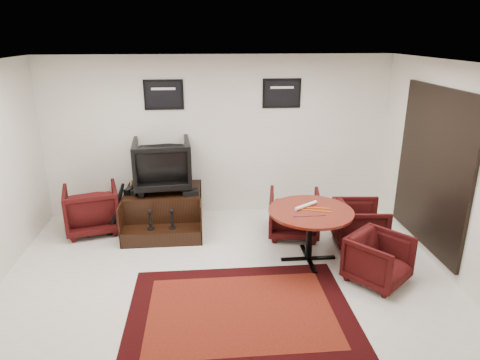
% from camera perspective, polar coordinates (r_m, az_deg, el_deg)
% --- Properties ---
extents(ground, '(6.00, 6.00, 0.00)m').
position_cam_1_polar(ground, '(5.76, -1.65, -13.92)').
color(ground, silver).
rests_on(ground, ground).
extents(room_shell, '(6.02, 5.02, 2.81)m').
position_cam_1_polar(room_shell, '(5.17, 2.60, 3.93)').
color(room_shell, beige).
rests_on(room_shell, ground).
extents(area_rug, '(2.65, 1.99, 0.01)m').
position_cam_1_polar(area_rug, '(5.29, 0.09, -17.15)').
color(area_rug, black).
rests_on(area_rug, ground).
extents(shine_podium, '(1.26, 1.29, 0.65)m').
position_cam_1_polar(shine_podium, '(7.32, -10.05, -4.05)').
color(shine_podium, black).
rests_on(shine_podium, ground).
extents(shine_chair, '(0.98, 0.93, 0.94)m').
position_cam_1_polar(shine_chair, '(7.17, -10.34, 2.41)').
color(shine_chair, black).
rests_on(shine_chair, shine_podium).
extents(shoes_pair, '(0.29, 0.31, 0.09)m').
position_cam_1_polar(shoes_pair, '(7.18, -14.05, -1.38)').
color(shoes_pair, black).
rests_on(shoes_pair, shine_podium).
extents(polish_kit, '(0.28, 0.22, 0.09)m').
position_cam_1_polar(polish_kit, '(6.95, -6.64, -1.64)').
color(polish_kit, black).
rests_on(polish_kit, shine_podium).
extents(umbrella_black, '(0.34, 0.13, 0.92)m').
position_cam_1_polar(umbrella_black, '(7.16, -16.22, -3.67)').
color(umbrella_black, black).
rests_on(umbrella_black, ground).
extents(umbrella_hooked, '(0.30, 0.11, 0.82)m').
position_cam_1_polar(umbrella_hooked, '(7.42, -15.92, -3.24)').
color(umbrella_hooked, black).
rests_on(umbrella_hooked, ground).
extents(armchair_side, '(1.00, 0.96, 0.85)m').
position_cam_1_polar(armchair_side, '(7.44, -19.19, -3.39)').
color(armchair_side, black).
rests_on(armchair_side, ground).
extents(meeting_table, '(1.19, 1.19, 0.78)m').
position_cam_1_polar(meeting_table, '(6.11, 9.38, -4.79)').
color(meeting_table, '#4A120A').
rests_on(meeting_table, ground).
extents(table_chair_back, '(0.91, 0.87, 0.81)m').
position_cam_1_polar(table_chair_back, '(6.95, 7.21, -4.20)').
color(table_chair_back, black).
rests_on(table_chair_back, ground).
extents(table_chair_window, '(0.75, 0.79, 0.75)m').
position_cam_1_polar(table_chair_window, '(6.85, 15.71, -5.43)').
color(table_chair_window, black).
rests_on(table_chair_window, ground).
extents(table_chair_corner, '(0.96, 0.95, 0.72)m').
position_cam_1_polar(table_chair_corner, '(5.95, 18.02, -9.76)').
color(table_chair_corner, black).
rests_on(table_chair_corner, ground).
extents(paper_roll, '(0.38, 0.28, 0.05)m').
position_cam_1_polar(paper_roll, '(6.16, 8.80, -3.38)').
color(paper_roll, silver).
rests_on(paper_roll, meeting_table).
extents(table_clutter, '(0.57, 0.33, 0.01)m').
position_cam_1_polar(table_clutter, '(6.05, 9.71, -4.07)').
color(table_clutter, orange).
rests_on(table_clutter, meeting_table).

